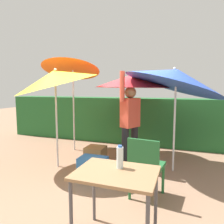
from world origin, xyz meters
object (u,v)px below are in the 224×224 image
umbrella_orange (132,81)px  folding_table (116,181)px  umbrella_rainbow (55,78)px  crate_cardboard (96,155)px  umbrella_yellow (175,78)px  person_vendor (130,121)px  cooler_box (93,169)px  bottle_water (120,157)px  umbrella_navy (71,65)px  chair_plastic (146,164)px

umbrella_orange → folding_table: bearing=-79.4°
umbrella_rainbow → crate_cardboard: bearing=39.5°
umbrella_yellow → folding_table: size_ratio=2.80×
crate_cardboard → umbrella_orange: bearing=44.2°
person_vendor → cooler_box: (-0.45, -0.77, -0.73)m
crate_cardboard → bottle_water: bottle_water is taller
person_vendor → umbrella_yellow: bearing=10.7°
umbrella_rainbow → umbrella_navy: size_ratio=0.88×
umbrella_navy → chair_plastic: 3.22m
umbrella_rainbow → folding_table: size_ratio=2.74×
bottle_water → crate_cardboard: bearing=120.6°
umbrella_yellow → person_vendor: (-0.80, -0.15, -0.82)m
umbrella_navy → folding_table: bearing=-52.5°
chair_plastic → folding_table: bearing=-97.7°
umbrella_orange → person_vendor: umbrella_orange is taller
umbrella_rainbow → cooler_box: size_ratio=4.75×
umbrella_orange → person_vendor: size_ratio=1.02×
chair_plastic → bottle_water: size_ratio=3.71×
umbrella_navy → chair_plastic: umbrella_navy is taller
umbrella_navy → person_vendor: size_ratio=1.32×
chair_plastic → umbrella_yellow: bearing=75.9°
umbrella_navy → folding_table: (2.05, -2.67, -1.47)m
umbrella_orange → bottle_water: umbrella_orange is taller
crate_cardboard → bottle_water: bearing=-59.4°
umbrella_navy → umbrella_orange: bearing=-0.9°
umbrella_navy → person_vendor: (1.67, -0.68, -1.19)m
folding_table → bottle_water: 0.23m
cooler_box → chair_plastic: bearing=-16.9°
cooler_box → bottle_water: bottle_water is taller
umbrella_yellow → cooler_box: (-1.25, -0.92, -1.56)m
chair_plastic → folding_table: 0.96m
umbrella_yellow → folding_table: bearing=-101.3°
umbrella_orange → folding_table: umbrella_orange is taller
umbrella_orange → crate_cardboard: 1.79m
umbrella_orange → person_vendor: 1.03m
umbrella_orange → folding_table: (0.50, -2.64, -1.07)m
umbrella_yellow → umbrella_orange: bearing=151.7°
umbrella_navy → folding_table: umbrella_navy is taller
umbrella_yellow → person_vendor: umbrella_yellow is taller
umbrella_navy → crate_cardboard: 2.26m
folding_table → bottle_water: (0.01, 0.10, 0.21)m
person_vendor → folding_table: size_ratio=2.35×
person_vendor → bottle_water: 1.93m
umbrella_navy → person_vendor: umbrella_navy is taller
umbrella_rainbow → folding_table: (1.73, -1.53, -1.10)m
umbrella_rainbow → crate_cardboard: umbrella_rainbow is taller
person_vendor → chair_plastic: person_vendor is taller
umbrella_navy → bottle_water: size_ratio=10.37×
person_vendor → cooler_box: size_ratio=4.08×
umbrella_orange → cooler_box: (-0.33, -1.42, -1.53)m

